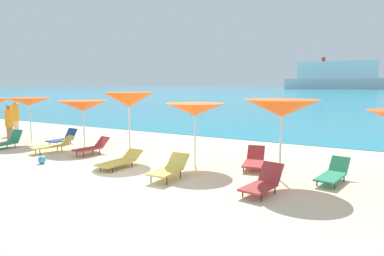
{
  "coord_description": "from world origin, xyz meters",
  "views": [
    {
      "loc": [
        6.7,
        -7.05,
        2.69
      ],
      "look_at": [
        0.94,
        2.97,
        1.2
      ],
      "focal_mm": 31.12,
      "sensor_mm": 36.0,
      "label": 1
    }
  ],
  "objects_px": {
    "lounge_chair_3": "(120,161)",
    "beachgoer_1": "(9,122)",
    "umbrella_1": "(29,102)",
    "lounge_chair_10": "(254,160)",
    "lounge_chair_8": "(92,147)",
    "umbrella_2": "(83,106)",
    "umbrella_4": "(195,110)",
    "umbrella_5": "(282,108)",
    "beach_ball": "(42,160)",
    "lounge_chair_11": "(169,168)",
    "lounge_chair_0": "(6,142)",
    "lounge_chair_9": "(53,145)",
    "lounge_chair_6": "(333,173)",
    "umbrella_3": "(129,100)",
    "lounge_chair_7": "(263,182)",
    "lounge_chair_4": "(63,138)",
    "cruise_ship": "(336,77)",
    "beachgoer_2": "(16,116)"
  },
  "relations": [
    {
      "from": "lounge_chair_7",
      "to": "lounge_chair_4",
      "type": "bearing_deg",
      "value": 177.13
    },
    {
      "from": "umbrella_4",
      "to": "lounge_chair_8",
      "type": "xyz_separation_m",
      "value": [
        -4.33,
        -0.48,
        -1.58
      ]
    },
    {
      "from": "umbrella_4",
      "to": "beach_ball",
      "type": "distance_m",
      "value": 5.58
    },
    {
      "from": "umbrella_2",
      "to": "beach_ball",
      "type": "xyz_separation_m",
      "value": [
        1.12,
        -2.92,
        -1.67
      ]
    },
    {
      "from": "umbrella_1",
      "to": "lounge_chair_6",
      "type": "bearing_deg",
      "value": 0.77
    },
    {
      "from": "umbrella_5",
      "to": "lounge_chair_9",
      "type": "relative_size",
      "value": 1.33
    },
    {
      "from": "lounge_chair_8",
      "to": "umbrella_2",
      "type": "bearing_deg",
      "value": 155.38
    },
    {
      "from": "umbrella_5",
      "to": "umbrella_1",
      "type": "bearing_deg",
      "value": 178.36
    },
    {
      "from": "umbrella_3",
      "to": "lounge_chair_0",
      "type": "bearing_deg",
      "value": -167.53
    },
    {
      "from": "lounge_chair_8",
      "to": "cruise_ship",
      "type": "height_order",
      "value": "cruise_ship"
    },
    {
      "from": "umbrella_2",
      "to": "lounge_chair_4",
      "type": "height_order",
      "value": "umbrella_2"
    },
    {
      "from": "lounge_chair_4",
      "to": "beachgoer_2",
      "type": "relative_size",
      "value": 0.71
    },
    {
      "from": "umbrella_3",
      "to": "umbrella_5",
      "type": "bearing_deg",
      "value": -2.72
    },
    {
      "from": "umbrella_3",
      "to": "umbrella_4",
      "type": "height_order",
      "value": "umbrella_3"
    },
    {
      "from": "umbrella_1",
      "to": "lounge_chair_8",
      "type": "height_order",
      "value": "umbrella_1"
    },
    {
      "from": "umbrella_4",
      "to": "umbrella_1",
      "type": "bearing_deg",
      "value": 179.93
    },
    {
      "from": "lounge_chair_8",
      "to": "beachgoer_2",
      "type": "bearing_deg",
      "value": 175.43
    },
    {
      "from": "lounge_chair_0",
      "to": "lounge_chair_10",
      "type": "height_order",
      "value": "lounge_chair_0"
    },
    {
      "from": "umbrella_1",
      "to": "lounge_chair_0",
      "type": "xyz_separation_m",
      "value": [
        0.23,
        -1.35,
        -1.66
      ]
    },
    {
      "from": "umbrella_1",
      "to": "lounge_chair_3",
      "type": "height_order",
      "value": "umbrella_1"
    },
    {
      "from": "lounge_chair_8",
      "to": "lounge_chair_11",
      "type": "xyz_separation_m",
      "value": [
        4.51,
        -1.33,
        0.01
      ]
    },
    {
      "from": "umbrella_3",
      "to": "lounge_chair_7",
      "type": "bearing_deg",
      "value": -16.54
    },
    {
      "from": "umbrella_2",
      "to": "lounge_chair_7",
      "type": "relative_size",
      "value": 1.6
    },
    {
      "from": "lounge_chair_9",
      "to": "lounge_chair_11",
      "type": "relative_size",
      "value": 1.19
    },
    {
      "from": "lounge_chair_0",
      "to": "lounge_chair_9",
      "type": "relative_size",
      "value": 0.87
    },
    {
      "from": "lounge_chair_3",
      "to": "lounge_chair_4",
      "type": "bearing_deg",
      "value": 161.24
    },
    {
      "from": "lounge_chair_8",
      "to": "cruise_ship",
      "type": "relative_size",
      "value": 0.02
    },
    {
      "from": "lounge_chair_6",
      "to": "lounge_chair_11",
      "type": "relative_size",
      "value": 1.15
    },
    {
      "from": "lounge_chair_4",
      "to": "beach_ball",
      "type": "relative_size",
      "value": 5.11
    },
    {
      "from": "lounge_chair_3",
      "to": "beachgoer_1",
      "type": "relative_size",
      "value": 0.97
    },
    {
      "from": "lounge_chair_10",
      "to": "cruise_ship",
      "type": "distance_m",
      "value": 247.1
    },
    {
      "from": "umbrella_3",
      "to": "lounge_chair_6",
      "type": "bearing_deg",
      "value": 1.95
    },
    {
      "from": "lounge_chair_0",
      "to": "beachgoer_1",
      "type": "xyz_separation_m",
      "value": [
        -1.82,
        1.29,
        0.64
      ]
    },
    {
      "from": "beach_ball",
      "to": "lounge_chair_11",
      "type": "bearing_deg",
      "value": 7.26
    },
    {
      "from": "umbrella_3",
      "to": "lounge_chair_10",
      "type": "distance_m",
      "value": 5.08
    },
    {
      "from": "lounge_chair_9",
      "to": "umbrella_5",
      "type": "bearing_deg",
      "value": 19.98
    },
    {
      "from": "lounge_chair_11",
      "to": "beachgoer_1",
      "type": "distance_m",
      "value": 10.75
    },
    {
      "from": "lounge_chair_4",
      "to": "lounge_chair_10",
      "type": "bearing_deg",
      "value": 3.58
    },
    {
      "from": "umbrella_1",
      "to": "lounge_chair_10",
      "type": "relative_size",
      "value": 1.38
    },
    {
      "from": "lounge_chair_7",
      "to": "lounge_chair_3",
      "type": "bearing_deg",
      "value": -173.24
    },
    {
      "from": "lounge_chair_0",
      "to": "lounge_chair_3",
      "type": "relative_size",
      "value": 0.89
    },
    {
      "from": "beachgoer_1",
      "to": "lounge_chair_11",
      "type": "bearing_deg",
      "value": 31.45
    },
    {
      "from": "lounge_chair_6",
      "to": "beachgoer_1",
      "type": "xyz_separation_m",
      "value": [
        -14.73,
        -0.23,
        0.66
      ]
    },
    {
      "from": "umbrella_5",
      "to": "lounge_chair_0",
      "type": "relative_size",
      "value": 1.52
    },
    {
      "from": "umbrella_1",
      "to": "lounge_chair_8",
      "type": "bearing_deg",
      "value": -6.3
    },
    {
      "from": "lounge_chair_10",
      "to": "beach_ball",
      "type": "xyz_separation_m",
      "value": [
        -6.58,
        -3.02,
        -0.14
      ]
    },
    {
      "from": "lounge_chair_0",
      "to": "lounge_chair_11",
      "type": "distance_m",
      "value": 8.78
    },
    {
      "from": "lounge_chair_0",
      "to": "lounge_chair_7",
      "type": "xyz_separation_m",
      "value": [
        11.52,
        -0.41,
        0.02
      ]
    },
    {
      "from": "umbrella_3",
      "to": "umbrella_5",
      "type": "height_order",
      "value": "umbrella_3"
    },
    {
      "from": "lounge_chair_0",
      "to": "lounge_chair_9",
      "type": "xyz_separation_m",
      "value": [
        2.51,
        0.44,
        0.02
      ]
    }
  ]
}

